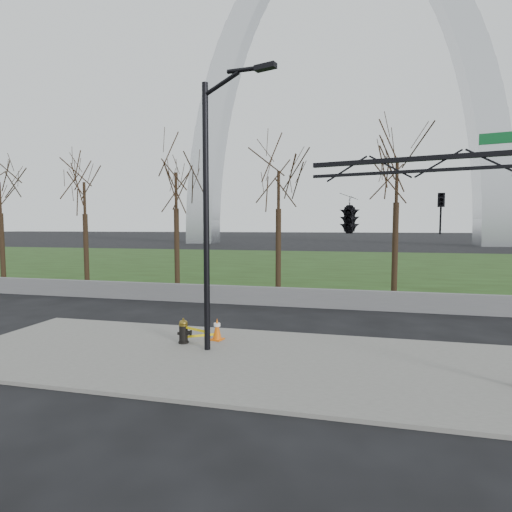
% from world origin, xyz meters
% --- Properties ---
extents(ground, '(500.00, 500.00, 0.00)m').
position_xyz_m(ground, '(0.00, 0.00, 0.00)').
color(ground, black).
rests_on(ground, ground).
extents(sidewalk, '(18.00, 6.00, 0.10)m').
position_xyz_m(sidewalk, '(0.00, 0.00, 0.05)').
color(sidewalk, slate).
rests_on(sidewalk, ground).
extents(grass_strip, '(120.00, 40.00, 0.06)m').
position_xyz_m(grass_strip, '(0.00, 30.00, 0.03)').
color(grass_strip, '#223613').
rests_on(grass_strip, ground).
extents(guardrail, '(60.00, 0.30, 0.90)m').
position_xyz_m(guardrail, '(0.00, 8.00, 0.45)').
color(guardrail, '#59595B').
rests_on(guardrail, ground).
extents(gateway_arch, '(66.00, 6.00, 65.00)m').
position_xyz_m(gateway_arch, '(0.00, 75.00, 32.50)').
color(gateway_arch, silver).
rests_on(gateway_arch, ground).
extents(tree_row, '(43.17, 4.00, 8.26)m').
position_xyz_m(tree_row, '(-1.41, 12.00, 4.13)').
color(tree_row, black).
rests_on(tree_row, ground).
extents(fire_hydrant, '(0.51, 0.33, 0.81)m').
position_xyz_m(fire_hydrant, '(-2.47, 0.91, 0.47)').
color(fire_hydrant, black).
rests_on(fire_hydrant, sidewalk).
extents(traffic_cone, '(0.46, 0.46, 0.72)m').
position_xyz_m(traffic_cone, '(-1.55, 1.50, 0.46)').
color(traffic_cone, '#E4600C').
rests_on(traffic_cone, sidewalk).
extents(street_light, '(2.33, 0.86, 8.21)m').
position_xyz_m(street_light, '(-1.29, 0.40, 4.69)').
color(street_light, black).
rests_on(street_light, ground).
extents(traffic_signal_mast, '(5.02, 2.54, 6.00)m').
position_xyz_m(traffic_signal_mast, '(3.39, 0.02, 4.15)').
color(traffic_signal_mast, black).
rests_on(traffic_signal_mast, ground).
extents(caution_tape, '(0.98, 1.04, 0.42)m').
position_xyz_m(caution_tape, '(-2.00, 0.95, 0.46)').
color(caution_tape, yellow).
rests_on(caution_tape, ground).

